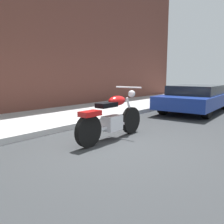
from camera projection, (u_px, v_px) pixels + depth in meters
ground_plane at (107, 147)px, 4.62m from camera, size 60.00×60.00×0.00m
sidewalk at (21, 123)px, 6.63m from camera, size 24.07×3.07×0.14m
motorcycle at (112, 118)px, 5.10m from camera, size 2.10×0.70×1.14m
parked_car_blue at (196, 98)px, 9.09m from camera, size 4.31×2.01×1.03m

